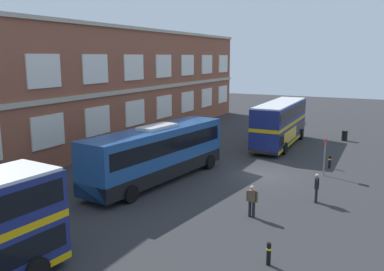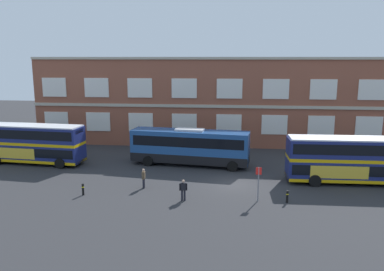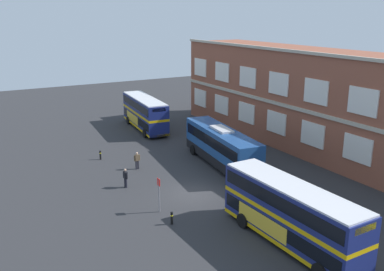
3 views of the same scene
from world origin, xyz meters
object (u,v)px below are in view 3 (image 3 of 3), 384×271
(second_passenger, at_px, (137,160))
(double_decker_near, at_px, (145,113))
(double_decker_middle, at_px, (291,214))
(waiting_passenger, at_px, (125,177))
(bus_stand_flag, at_px, (159,192))
(safety_bollard_east, at_px, (172,218))
(touring_coach, at_px, (221,147))
(safety_bollard_west, at_px, (100,155))

(second_passenger, bearing_deg, double_decker_near, 153.52)
(double_decker_middle, relative_size, waiting_passenger, 6.49)
(double_decker_near, bearing_deg, waiting_passenger, -28.50)
(bus_stand_flag, relative_size, safety_bollard_east, 2.84)
(waiting_passenger, height_order, safety_bollard_east, waiting_passenger)
(double_decker_near, bearing_deg, second_passenger, -26.48)
(touring_coach, distance_m, second_passenger, 8.26)
(touring_coach, bearing_deg, waiting_passenger, -86.65)
(double_decker_near, relative_size, bus_stand_flag, 4.15)
(safety_bollard_west, bearing_deg, second_passenger, 26.20)
(double_decker_near, distance_m, double_decker_middle, 31.33)
(bus_stand_flag, bearing_deg, double_decker_middle, 32.65)
(bus_stand_flag, distance_m, safety_bollard_west, 13.95)
(second_passenger, xyz_separation_m, safety_bollard_west, (-4.47, -2.20, -0.44))
(safety_bollard_east, bearing_deg, safety_bollard_west, 179.99)
(double_decker_middle, height_order, touring_coach, double_decker_middle)
(second_passenger, bearing_deg, safety_bollard_west, -153.80)
(double_decker_near, relative_size, waiting_passenger, 6.58)
(touring_coach, xyz_separation_m, bus_stand_flag, (6.33, -9.72, -0.27))
(double_decker_middle, bearing_deg, touring_coach, 163.45)
(double_decker_near, distance_m, touring_coach, 16.49)
(double_decker_near, relative_size, safety_bollard_east, 11.78)
(second_passenger, height_order, safety_bollard_east, second_passenger)
(double_decker_near, height_order, double_decker_middle, same)
(waiting_passenger, relative_size, bus_stand_flag, 0.63)
(bus_stand_flag, distance_m, safety_bollard_east, 2.49)
(safety_bollard_east, bearing_deg, touring_coach, 131.06)
(double_decker_middle, bearing_deg, safety_bollard_east, -138.58)
(double_decker_middle, distance_m, waiting_passenger, 15.30)
(double_decker_middle, relative_size, second_passenger, 6.49)
(double_decker_middle, height_order, safety_bollard_west, double_decker_middle)
(double_decker_near, relative_size, second_passenger, 6.58)
(touring_coach, bearing_deg, safety_bollard_west, -127.74)
(safety_bollard_east, bearing_deg, bus_stand_flag, 178.14)
(safety_bollard_west, distance_m, safety_bollard_east, 16.11)
(double_decker_middle, relative_size, bus_stand_flag, 4.09)
(safety_bollard_east, bearing_deg, second_passenger, 169.29)
(touring_coach, bearing_deg, bus_stand_flag, -56.95)
(waiting_passenger, xyz_separation_m, safety_bollard_west, (-8.18, 0.41, -0.44))
(double_decker_near, relative_size, safety_bollard_west, 11.78)
(waiting_passenger, height_order, bus_stand_flag, bus_stand_flag)
(safety_bollard_west, bearing_deg, waiting_passenger, -2.88)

